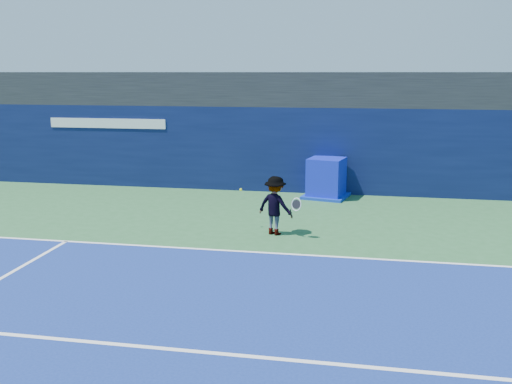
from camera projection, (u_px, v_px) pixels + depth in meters
ground at (233, 302)px, 10.62m from camera, size 80.00×80.00×0.00m
baseline at (261, 252)px, 13.50m from camera, size 24.00×0.10×0.01m
service_line at (204, 352)px, 8.69m from camera, size 24.00×0.10×0.01m
stadium_band at (301, 89)px, 20.94m from camera, size 36.00×3.00×1.20m
back_wall_assembly at (297, 149)px, 20.41m from camera, size 36.00×1.03×3.00m
equipment_cart at (326, 179)px, 19.39m from camera, size 1.68×1.68×1.35m
tennis_player at (275, 205)px, 14.92m from camera, size 1.31×0.92×1.55m
tennis_ball at (241, 190)px, 15.42m from camera, size 0.07×0.07×0.07m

